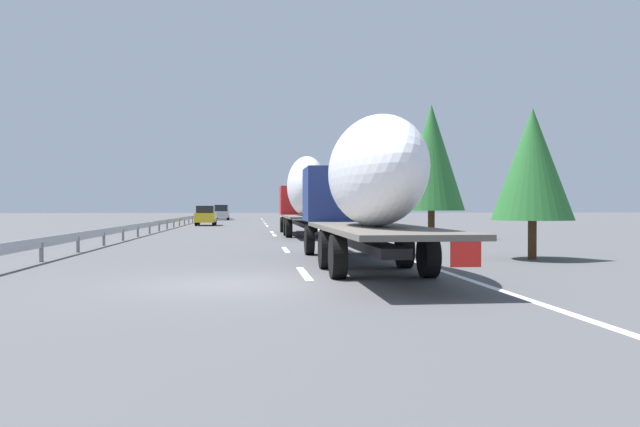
# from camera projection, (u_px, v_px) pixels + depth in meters

# --- Properties ---
(ground_plane) EXTENTS (260.00, 260.00, 0.00)m
(ground_plane) POSITION_uv_depth(u_px,v_px,m) (247.00, 227.00, 53.54)
(ground_plane) COLOR #4C4C4F
(lane_stripe_0) EXTENTS (3.20, 0.20, 0.01)m
(lane_stripe_0) POSITION_uv_depth(u_px,v_px,m) (304.00, 273.00, 15.95)
(lane_stripe_0) COLOR white
(lane_stripe_0) RESTS_ON ground_plane
(lane_stripe_1) EXTENTS (3.20, 0.20, 0.01)m
(lane_stripe_1) POSITION_uv_depth(u_px,v_px,m) (286.00, 250.00, 24.81)
(lane_stripe_1) COLOR white
(lane_stripe_1) RESTS_ON ground_plane
(lane_stripe_2) EXTENTS (3.20, 0.20, 0.01)m
(lane_stripe_2) POSITION_uv_depth(u_px,v_px,m) (274.00, 235.00, 37.70)
(lane_stripe_2) COLOR white
(lane_stripe_2) RESTS_ON ground_plane
(lane_stripe_3) EXTENTS (3.20, 0.20, 0.01)m
(lane_stripe_3) POSITION_uv_depth(u_px,v_px,m) (272.00, 232.00, 42.09)
(lane_stripe_3) COLOR white
(lane_stripe_3) RESTS_ON ground_plane
(lane_stripe_4) EXTENTS (3.20, 0.20, 0.01)m
(lane_stripe_4) POSITION_uv_depth(u_px,v_px,m) (267.00, 226.00, 56.15)
(lane_stripe_4) COLOR white
(lane_stripe_4) RESTS_ON ground_plane
(lane_stripe_5) EXTENTS (3.20, 0.20, 0.01)m
(lane_stripe_5) POSITION_uv_depth(u_px,v_px,m) (266.00, 224.00, 63.06)
(lane_stripe_5) COLOR white
(lane_stripe_5) RESTS_ON ground_plane
(lane_stripe_6) EXTENTS (3.20, 0.20, 0.01)m
(lane_stripe_6) POSITION_uv_depth(u_px,v_px,m) (264.00, 222.00, 71.57)
(lane_stripe_6) COLOR white
(lane_stripe_6) RESTS_ON ground_plane
(lane_stripe_7) EXTENTS (3.20, 0.20, 0.01)m
(lane_stripe_7) POSITION_uv_depth(u_px,v_px,m) (262.00, 219.00, 91.28)
(lane_stripe_7) COLOR white
(lane_stripe_7) RESTS_ON ground_plane
(lane_stripe_8) EXTENTS (3.20, 0.20, 0.01)m
(lane_stripe_8) POSITION_uv_depth(u_px,v_px,m) (262.00, 220.00, 83.64)
(lane_stripe_8) COLOR white
(lane_stripe_8) RESTS_ON ground_plane
(edge_line_right) EXTENTS (110.00, 0.20, 0.01)m
(edge_line_right) POSITION_uv_depth(u_px,v_px,m) (306.00, 225.00, 59.10)
(edge_line_right) COLOR white
(edge_line_right) RESTS_ON ground_plane
(truck_lead) EXTENTS (13.70, 2.55, 4.63)m
(truck_lead) POSITION_uv_depth(u_px,v_px,m) (305.00, 192.00, 37.36)
(truck_lead) COLOR #B21919
(truck_lead) RESTS_ON ground_plane
(truck_trailing) EXTENTS (13.93, 2.55, 4.01)m
(truck_trailing) POSITION_uv_depth(u_px,v_px,m) (365.00, 185.00, 17.42)
(truck_trailing) COLOR navy
(truck_trailing) RESTS_ON ground_plane
(car_yellow_coupe) EXTENTS (4.52, 1.77, 1.81)m
(car_yellow_coupe) POSITION_uv_depth(u_px,v_px,m) (206.00, 215.00, 57.56)
(car_yellow_coupe) COLOR gold
(car_yellow_coupe) RESTS_ON ground_plane
(car_black_suv) EXTENTS (4.39, 1.84, 1.82)m
(car_black_suv) POSITION_uv_depth(u_px,v_px,m) (222.00, 212.00, 90.85)
(car_black_suv) COLOR black
(car_black_suv) RESTS_ON ground_plane
(car_silver_hatch) EXTENTS (4.78, 1.92, 1.98)m
(car_silver_hatch) POSITION_uv_depth(u_px,v_px,m) (221.00, 212.00, 82.36)
(car_silver_hatch) COLOR #ADB2B7
(car_silver_hatch) RESTS_ON ground_plane
(road_sign) EXTENTS (0.10, 0.90, 3.41)m
(road_sign) POSITION_uv_depth(u_px,v_px,m) (318.00, 200.00, 59.55)
(road_sign) COLOR gray
(road_sign) RESTS_ON ground_plane
(tree_0) EXTENTS (2.62, 2.62, 4.92)m
(tree_0) POSITION_uv_depth(u_px,v_px,m) (532.00, 164.00, 20.29)
(tree_0) COLOR #472D19
(tree_0) RESTS_ON ground_plane
(tree_1) EXTENTS (3.58, 3.58, 7.25)m
(tree_1) POSITION_uv_depth(u_px,v_px,m) (431.00, 158.00, 33.80)
(tree_1) COLOR #472D19
(tree_1) RESTS_ON ground_plane
(tree_2) EXTENTS (3.15, 3.15, 6.90)m
(tree_2) POSITION_uv_depth(u_px,v_px,m) (357.00, 184.00, 74.95)
(tree_2) COLOR #472D19
(tree_2) RESTS_ON ground_plane
(guardrail_median) EXTENTS (94.00, 0.10, 0.76)m
(guardrail_median) POSITION_uv_depth(u_px,v_px,m) (180.00, 220.00, 55.87)
(guardrail_median) COLOR #9EA0A5
(guardrail_median) RESTS_ON ground_plane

